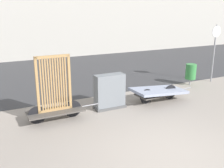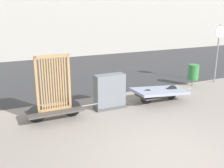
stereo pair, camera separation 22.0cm
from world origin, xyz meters
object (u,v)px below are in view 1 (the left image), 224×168
object	(u,v)px
bike_cart_with_bedframe	(55,99)
sign_post	(215,47)
utility_cabinet	(110,93)
bike_cart_with_mattress	(159,91)
trash_bin	(191,72)

from	to	relation	value
bike_cart_with_bedframe	sign_post	size ratio (longest dim) A/B	0.93
bike_cart_with_bedframe	utility_cabinet	bearing A→B (deg)	4.99
bike_cart_with_bedframe	sign_post	xyz separation A→B (m)	(7.20, 1.05, 0.89)
sign_post	bike_cart_with_bedframe	bearing A→B (deg)	-171.67
utility_cabinet	sign_post	size ratio (longest dim) A/B	0.45
utility_cabinet	sign_post	world-z (taller)	sign_post
bike_cart_with_mattress	sign_post	bearing A→B (deg)	14.25
bike_cart_with_bedframe	bike_cart_with_mattress	distance (m)	3.61
sign_post	trash_bin	bearing A→B (deg)	179.69
bike_cart_with_bedframe	utility_cabinet	xyz separation A→B (m)	(1.80, 0.17, -0.14)
utility_cabinet	trash_bin	size ratio (longest dim) A/B	1.25
bike_cart_with_mattress	utility_cabinet	distance (m)	1.81
trash_bin	bike_cart_with_bedframe	bearing A→B (deg)	-169.95
trash_bin	sign_post	size ratio (longest dim) A/B	0.36
bike_cart_with_bedframe	trash_bin	bearing A→B (deg)	9.63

